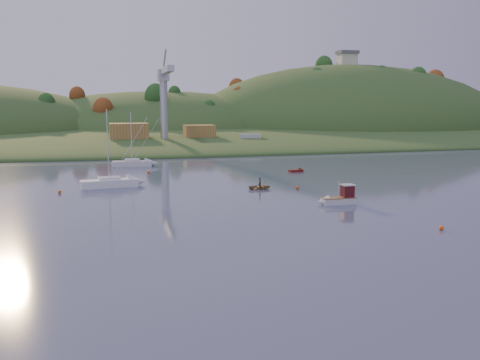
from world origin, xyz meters
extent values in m
plane|color=#3E4366|center=(0.00, 0.00, 0.00)|extent=(500.00, 500.00, 0.00)
cube|color=#2E461C|center=(0.00, 230.00, 0.00)|extent=(620.00, 220.00, 1.50)
ellipsoid|color=#2E461C|center=(0.00, 165.00, 0.00)|extent=(640.00, 150.00, 7.00)
ellipsoid|color=#2E461C|center=(10.00, 210.00, 0.00)|extent=(140.00, 120.00, 36.00)
ellipsoid|color=#2E461C|center=(95.00, 195.00, 0.00)|extent=(150.00, 130.00, 60.00)
cube|color=beige|center=(95.00, 195.00, 32.50)|extent=(8.00, 6.00, 5.00)
cube|color=#595960|center=(95.00, 195.00, 35.70)|extent=(9.00, 7.00, 1.50)
cube|color=slate|center=(5.00, 122.00, 1.20)|extent=(42.00, 16.00, 2.40)
cube|color=olive|center=(-8.00, 123.00, 4.80)|extent=(11.00, 8.00, 4.80)
cube|color=olive|center=(13.00, 124.00, 4.40)|extent=(9.00, 7.00, 4.00)
cylinder|color=#B7B7BC|center=(2.00, 120.00, 11.40)|extent=(2.20, 2.20, 18.00)
cube|color=#B7B7BC|center=(2.00, 120.00, 20.90)|extent=(3.20, 3.20, 3.20)
cube|color=#B7B7BC|center=(2.00, 111.00, 21.90)|extent=(1.80, 18.00, 1.60)
cube|color=#B7B7BC|center=(2.00, 125.00, 21.90)|extent=(1.80, 10.00, 1.60)
cube|color=silver|center=(14.81, 28.45, 0.42)|extent=(4.65, 1.77, 0.83)
cone|color=silver|center=(12.50, 28.40, 0.42)|extent=(1.65, 1.70, 1.66)
cube|color=brown|center=(14.81, 28.45, 0.85)|extent=(4.65, 1.82, 0.11)
cube|color=#461013|center=(16.10, 28.48, 1.66)|extent=(1.51, 1.42, 1.66)
cube|color=silver|center=(16.10, 28.48, 2.54)|extent=(1.70, 1.61, 0.14)
cylinder|color=silver|center=(14.81, 28.45, 1.94)|extent=(0.10, 0.10, 2.22)
cube|color=white|center=(-14.70, 50.58, 0.61)|extent=(9.19, 3.95, 1.22)
cube|color=white|center=(-14.70, 50.58, 1.27)|extent=(3.59, 2.47, 0.78)
cylinder|color=silver|center=(-14.70, 50.58, 6.78)|extent=(0.18, 0.18, 11.12)
cylinder|color=silver|center=(-14.70, 50.58, 1.52)|extent=(3.54, 0.64, 0.12)
cylinder|color=white|center=(-14.70, 50.58, 1.62)|extent=(3.13, 0.81, 0.36)
cube|color=silver|center=(-9.64, 77.58, 0.56)|extent=(8.43, 3.53, 1.12)
cube|color=silver|center=(-9.64, 77.58, 1.17)|extent=(3.29, 2.23, 0.72)
cylinder|color=silver|center=(-9.64, 77.58, 6.23)|extent=(0.18, 0.18, 10.22)
cylinder|color=silver|center=(-9.64, 77.58, 1.42)|extent=(3.26, 0.56, 0.12)
cylinder|color=silver|center=(-9.64, 77.58, 1.52)|extent=(2.88, 0.74, 0.36)
imported|color=#9C8256|center=(8.11, 42.76, 0.37)|extent=(3.63, 2.67, 0.73)
imported|color=black|center=(8.11, 42.76, 0.78)|extent=(0.40, 0.58, 1.55)
cube|color=#5E150D|center=(20.64, 60.53, 0.23)|extent=(2.89, 1.57, 0.46)
cone|color=#5E150D|center=(21.99, 60.78, 0.23)|extent=(1.14, 1.25, 1.09)
cube|color=slate|center=(27.56, 118.00, 0.97)|extent=(15.98, 9.83, 1.93)
cube|color=#B7B7BC|center=(27.56, 118.00, 2.58)|extent=(7.14, 5.09, 2.58)
sphere|color=#F9510D|center=(19.27, 12.24, 0.25)|extent=(0.50, 0.50, 0.50)
sphere|color=#F9510D|center=(13.82, 41.40, 0.25)|extent=(0.50, 0.50, 0.50)
sphere|color=#F9510D|center=(-21.98, 46.34, 0.25)|extent=(0.50, 0.50, 0.50)
sphere|color=#F9510D|center=(-7.27, 65.61, 0.25)|extent=(0.50, 0.50, 0.50)
camera|label=1|loc=(-15.42, -36.28, 13.69)|focal=40.00mm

